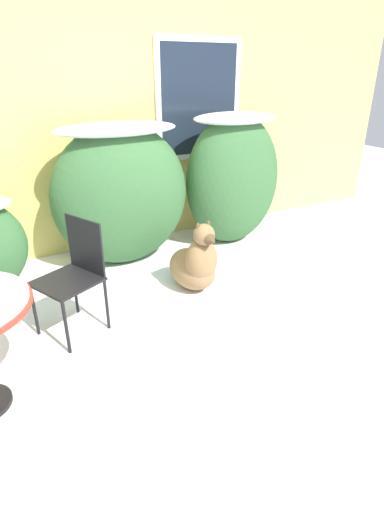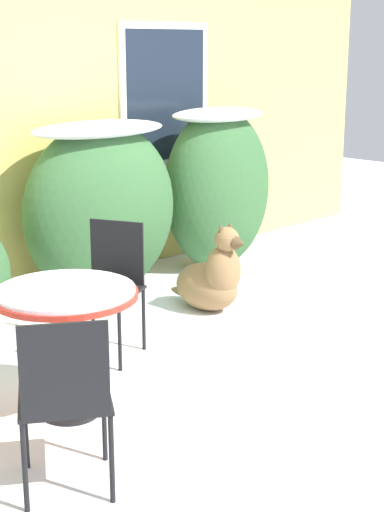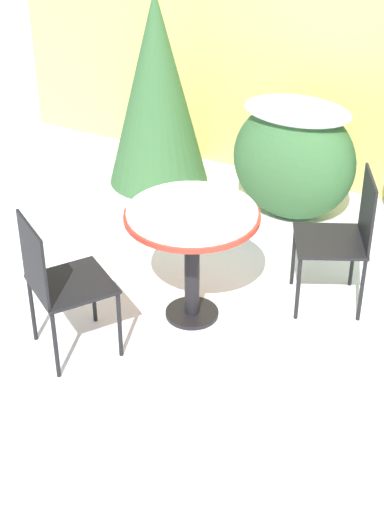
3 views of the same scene
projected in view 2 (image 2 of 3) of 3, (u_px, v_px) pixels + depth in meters
name	position (u px, v px, depth m)	size (l,w,h in m)	color
ground_plane	(257.00, 355.00, 5.09)	(16.00, 16.00, 0.00)	white
house_wall	(55.00, 83.00, 6.20)	(8.00, 0.10, 3.32)	#E5D16B
shrub_middle	(101.00, 206.00, 6.11)	(1.36, 0.77, 1.39)	#386638
shrub_right	(218.00, 185.00, 6.92)	(1.09, 0.74, 1.42)	#386638
patio_table	(66.00, 310.00, 4.13)	(0.77, 0.77, 0.72)	black
patio_chair_near_table	(109.00, 282.00, 5.02)	(0.54, 0.54, 0.86)	black
patio_chair_far_side	(65.00, 395.00, 3.41)	(0.56, 0.56, 0.86)	black
dog	(212.00, 280.00, 5.87)	(0.40, 0.73, 0.69)	#937047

